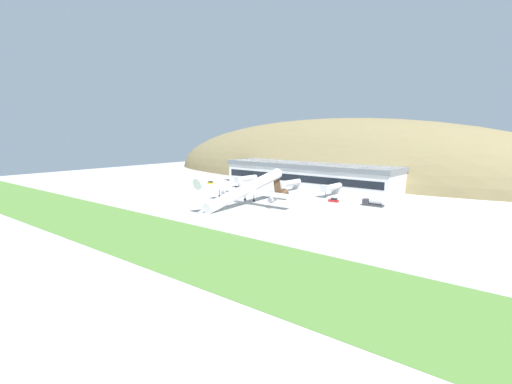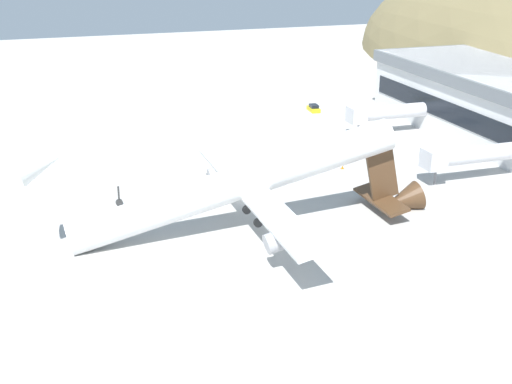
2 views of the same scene
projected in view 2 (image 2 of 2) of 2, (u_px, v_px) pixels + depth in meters
ground_plane at (242, 201)px, 98.36m from camera, size 341.00×341.00×0.00m
jetway_0 at (383, 113)px, 129.19m from camera, size 3.38×15.17×5.43m
jetway_1 at (468, 155)px, 104.81m from camera, size 3.38×16.11×5.43m
cargo_airplane at (245, 185)px, 86.93m from camera, size 39.45×51.08×15.01m
service_car_0 at (340, 141)px, 124.20m from camera, size 4.54×1.86×1.54m
service_car_2 at (314, 108)px, 146.64m from camera, size 4.22×2.12×1.45m
traffic_cone_0 at (342, 167)px, 111.51m from camera, size 0.52×0.52×0.58m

